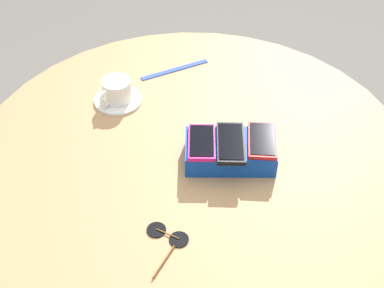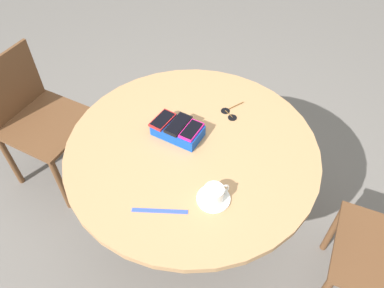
{
  "view_description": "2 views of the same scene",
  "coord_description": "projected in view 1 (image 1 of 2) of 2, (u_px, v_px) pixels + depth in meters",
  "views": [
    {
      "loc": [
        0.26,
        0.95,
        1.68
      ],
      "look_at": [
        0.0,
        0.0,
        0.77
      ],
      "focal_mm": 50.0,
      "sensor_mm": 36.0,
      "label": 1
    },
    {
      "loc": [
        0.27,
        -1.07,
        1.99
      ],
      "look_at": [
        0.0,
        0.0,
        0.77
      ],
      "focal_mm": 35.0,
      "sensor_mm": 36.0,
      "label": 2
    }
  ],
  "objects": [
    {
      "name": "round_table",
      "position": [
        192.0,
        179.0,
        1.43
      ],
      "size": [
        1.13,
        1.13,
        0.75
      ],
      "color": "#2D2D2D",
      "rests_on": "ground_plane"
    },
    {
      "name": "sunglasses",
      "position": [
        167.0,
        237.0,
        1.15
      ],
      "size": [
        0.1,
        0.14,
        0.01
      ],
      "color": "black",
      "rests_on": "round_table"
    },
    {
      "name": "saucer",
      "position": [
        118.0,
        100.0,
        1.5
      ],
      "size": [
        0.13,
        0.13,
        0.01
      ],
      "primitive_type": "cylinder",
      "color": "white",
      "rests_on": "round_table"
    },
    {
      "name": "phone_box",
      "position": [
        230.0,
        151.0,
        1.31
      ],
      "size": [
        0.24,
        0.18,
        0.06
      ],
      "color": "#0F42AD",
      "rests_on": "round_table"
    },
    {
      "name": "lanyard_strap",
      "position": [
        175.0,
        70.0,
        1.61
      ],
      "size": [
        0.22,
        0.06,
        0.0
      ],
      "primitive_type": "cube",
      "rotation": [
        0.0,
        0.0,
        0.2
      ],
      "color": "blue",
      "rests_on": "round_table"
    },
    {
      "name": "phone_magenta",
      "position": [
        202.0,
        142.0,
        1.29
      ],
      "size": [
        0.1,
        0.14,
        0.01
      ],
      "color": "#D11975",
      "rests_on": "phone_box"
    },
    {
      "name": "phone_black",
      "position": [
        231.0,
        143.0,
        1.29
      ],
      "size": [
        0.1,
        0.15,
        0.01
      ],
      "color": "black",
      "rests_on": "phone_box"
    },
    {
      "name": "coffee_cup",
      "position": [
        116.0,
        90.0,
        1.47
      ],
      "size": [
        0.1,
        0.09,
        0.06
      ],
      "color": "white",
      "rests_on": "saucer"
    },
    {
      "name": "phone_red",
      "position": [
        262.0,
        140.0,
        1.29
      ],
      "size": [
        0.11,
        0.14,
        0.01
      ],
      "color": "red",
      "rests_on": "phone_box"
    }
  ]
}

